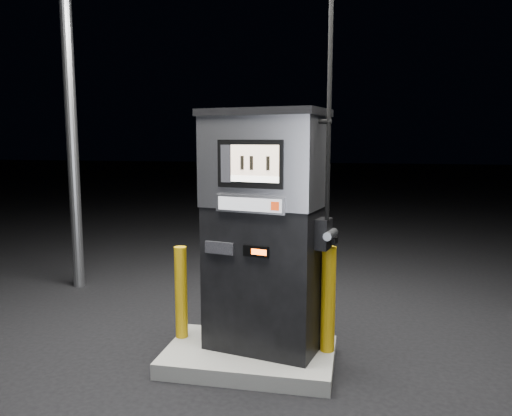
# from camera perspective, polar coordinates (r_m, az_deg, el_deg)

# --- Properties ---
(ground) EXTENTS (80.00, 80.00, 0.00)m
(ground) POSITION_cam_1_polar(r_m,az_deg,el_deg) (5.03, -0.74, -17.39)
(ground) COLOR black
(ground) RESTS_ON ground
(pump_island) EXTENTS (1.60, 1.00, 0.15)m
(pump_island) POSITION_cam_1_polar(r_m,az_deg,el_deg) (5.00, -0.74, -16.61)
(pump_island) COLOR slate
(pump_island) RESTS_ON ground
(fuel_dispenser) EXTENTS (1.31, 0.89, 4.70)m
(fuel_dispenser) POSITION_cam_1_polar(r_m,az_deg,el_deg) (4.69, 0.96, -2.35)
(fuel_dispenser) COLOR black
(fuel_dispenser) RESTS_ON pump_island
(bollard_left) EXTENTS (0.15, 0.15, 0.93)m
(bollard_left) POSITION_cam_1_polar(r_m,az_deg,el_deg) (5.14, -8.56, -9.50)
(bollard_left) COLOR #C6950B
(bollard_left) RESTS_ON pump_island
(bollard_right) EXTENTS (0.17, 0.17, 1.01)m
(bollard_right) POSITION_cam_1_polar(r_m,az_deg,el_deg) (4.81, 8.25, -10.29)
(bollard_right) COLOR #C6950B
(bollard_right) RESTS_ON pump_island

